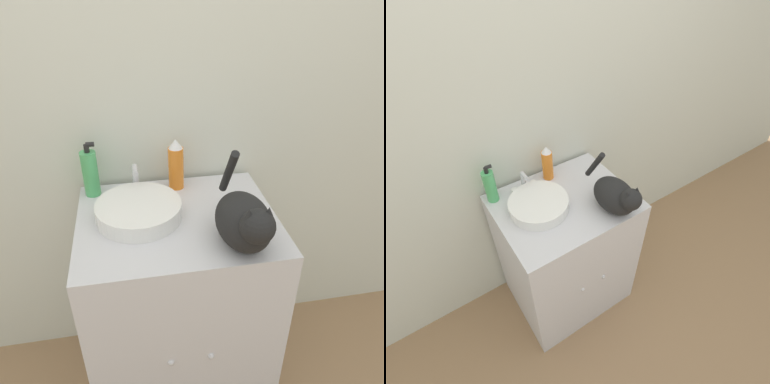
% 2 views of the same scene
% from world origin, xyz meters
% --- Properties ---
extents(ground_plane, '(8.00, 8.00, 0.00)m').
position_xyz_m(ground_plane, '(0.00, 0.00, 0.00)').
color(ground_plane, '#997551').
extents(wall_back, '(6.00, 0.05, 2.50)m').
position_xyz_m(wall_back, '(0.00, 0.61, 1.25)').
color(wall_back, silver).
rests_on(wall_back, ground_plane).
extents(vanity_cabinet, '(0.70, 0.58, 0.90)m').
position_xyz_m(vanity_cabinet, '(0.00, 0.28, 0.45)').
color(vanity_cabinet, silver).
rests_on(vanity_cabinet, ground_plane).
extents(sink_basin, '(0.30, 0.30, 0.06)m').
position_xyz_m(sink_basin, '(-0.13, 0.31, 0.93)').
color(sink_basin, white).
rests_on(sink_basin, vanity_cabinet).
extents(faucet, '(0.14, 0.08, 0.13)m').
position_xyz_m(faucet, '(-0.13, 0.47, 0.95)').
color(faucet, silver).
rests_on(faucet, vanity_cabinet).
extents(cat, '(0.18, 0.38, 0.27)m').
position_xyz_m(cat, '(0.18, 0.09, 0.99)').
color(cat, black).
rests_on(cat, vanity_cabinet).
extents(soap_bottle, '(0.06, 0.06, 0.22)m').
position_xyz_m(soap_bottle, '(-0.30, 0.50, 0.99)').
color(soap_bottle, '#4CB266').
rests_on(soap_bottle, vanity_cabinet).
extents(spray_bottle, '(0.06, 0.06, 0.21)m').
position_xyz_m(spray_bottle, '(0.03, 0.49, 1.00)').
color(spray_bottle, orange).
rests_on(spray_bottle, vanity_cabinet).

